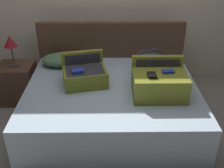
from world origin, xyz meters
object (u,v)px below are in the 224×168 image
object	(u,v)px
bed	(112,105)
duffel_bag	(149,64)
hard_case_large	(159,83)
nightstand	(18,83)
hard_case_medium	(85,74)
table_lamp	(10,43)
pillow_near_headboard	(61,60)

from	to	relation	value
bed	duffel_bag	xyz separation A→B (m)	(0.43, 0.25, 0.40)
hard_case_large	nightstand	size ratio (longest dim) A/B	1.06
bed	hard_case_medium	world-z (taller)	hard_case_medium
hard_case_large	table_lamp	xyz separation A→B (m)	(-1.70, 0.70, 0.17)
bed	nightstand	distance (m)	1.33
hard_case_large	hard_case_medium	world-z (taller)	hard_case_large
bed	pillow_near_headboard	xyz separation A→B (m)	(-0.63, 0.55, 0.32)
hard_case_medium	pillow_near_headboard	distance (m)	0.57
hard_case_large	hard_case_medium	distance (m)	0.82
bed	nightstand	bearing A→B (deg)	156.81
pillow_near_headboard	nightstand	distance (m)	0.66
hard_case_large	pillow_near_headboard	world-z (taller)	hard_case_large
hard_case_medium	pillow_near_headboard	size ratio (longest dim) A/B	1.11
duffel_bag	table_lamp	size ratio (longest dim) A/B	1.17
hard_case_large	hard_case_medium	xyz separation A→B (m)	(-0.78, 0.26, -0.04)
hard_case_large	pillow_near_headboard	size ratio (longest dim) A/B	1.13
hard_case_medium	table_lamp	xyz separation A→B (m)	(-0.92, 0.44, 0.20)
bed	duffel_bag	distance (m)	0.63
hard_case_large	duffel_bag	xyz separation A→B (m)	(-0.05, 0.42, 0.00)
nightstand	table_lamp	distance (m)	0.55
hard_case_large	table_lamp	world-z (taller)	table_lamp
bed	pillow_near_headboard	size ratio (longest dim) A/B	3.92
pillow_near_headboard	nightstand	xyz separation A→B (m)	(-0.58, -0.02, -0.32)
bed	duffel_bag	bearing A→B (deg)	30.14
duffel_bag	hard_case_large	bearing A→B (deg)	-82.75
hard_case_medium	duffel_bag	bearing A→B (deg)	0.62
bed	nightstand	xyz separation A→B (m)	(-1.22, 0.52, 0.01)
bed	pillow_near_headboard	bearing A→B (deg)	139.25
hard_case_medium	nightstand	distance (m)	1.08
hard_case_medium	duffel_bag	xyz separation A→B (m)	(0.73, 0.16, 0.04)
hard_case_large	table_lamp	distance (m)	1.84
hard_case_medium	hard_case_large	bearing A→B (deg)	-30.36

